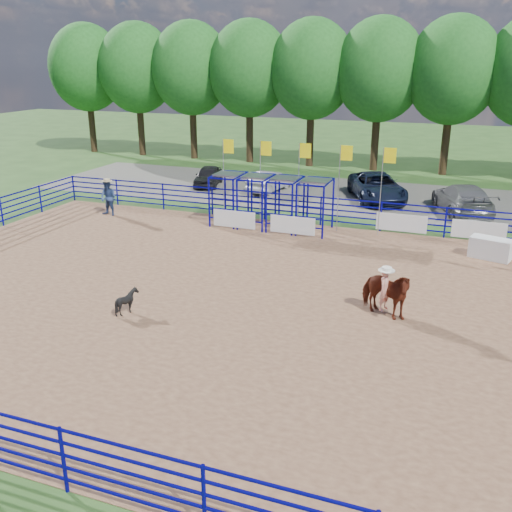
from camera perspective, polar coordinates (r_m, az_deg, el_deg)
name	(u,v)px	position (r m, az deg, el deg)	size (l,w,h in m)	color
ground	(249,300)	(20.16, -0.66, -4.42)	(120.00, 120.00, 0.00)	#396026
arena_dirt	(249,300)	(20.15, -0.66, -4.39)	(30.00, 20.00, 0.02)	#916748
gravel_strip	(349,196)	(35.78, 9.24, 5.99)	(40.00, 10.00, 0.01)	#66635B
announcer_table	(491,248)	(26.01, 22.41, 0.72)	(1.66, 0.77, 0.88)	white
horse_and_rider	(385,291)	(19.02, 12.77, -3.40)	(2.14, 1.61, 2.42)	maroon
calf	(127,301)	(19.45, -12.77, -4.43)	(0.68, 0.76, 0.84)	black
spectator_cowboy	(108,197)	(31.56, -14.56, 5.69)	(1.00, 0.81, 1.96)	navy
car_a	(208,176)	(38.14, -4.79, 7.98)	(1.50, 3.72, 1.27)	black
car_b	(270,181)	(36.43, 1.37, 7.51)	(1.35, 3.88, 1.28)	gray
car_c	(377,187)	(34.80, 12.00, 6.78)	(2.60, 5.64, 1.57)	black
car_d	(463,199)	(33.05, 19.96, 5.40)	(2.24, 5.51, 1.60)	#5C5C5F
perimeter_fence	(249,280)	(19.87, -0.66, -2.44)	(30.10, 20.10, 1.50)	#0A079C
chute_assembly	(278,203)	(28.26, 2.20, 5.28)	(19.32, 2.41, 4.20)	#0A079C
treeline	(380,65)	(43.72, 12.32, 18.17)	(56.40, 6.40, 11.24)	#3F2B19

